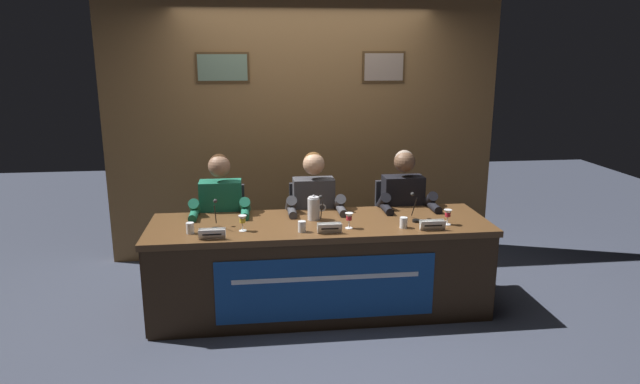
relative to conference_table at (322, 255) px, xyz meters
The scene contains 22 objects.
ground_plane 0.52m from the conference_table, 90.03° to the left, with size 12.00×12.00×0.00m, color #383D4C.
wall_back_panelled 1.66m from the conference_table, 90.01° to the left, with size 3.94×0.14×2.60m.
conference_table is the anchor object (origin of this frame).
chair_left 1.08m from the conference_table, 139.11° to the left, with size 0.44×0.45×0.91m.
panelist_left 0.98m from the conference_table, 148.22° to the left, with size 0.51×0.48×1.24m.
nameplate_left 0.91m from the conference_table, 165.48° to the right, with size 0.19×0.06×0.08m.
juice_glass_left 0.70m from the conference_table, behind, with size 0.06×0.06×0.12m.
water_cup_left 1.05m from the conference_table, behind, with size 0.06×0.06×0.08m.
microphone_left 0.89m from the conference_table, behind, with size 0.06×0.17×0.22m.
chair_center 0.71m from the conference_table, 90.00° to the left, with size 0.44×0.45×0.91m.
panelist_center 0.55m from the conference_table, 90.01° to the left, with size 0.51×0.48×1.24m.
nameplate_center 0.34m from the conference_table, 78.07° to the right, with size 0.19×0.06×0.08m.
juice_glass_center 0.40m from the conference_table, 22.01° to the right, with size 0.06×0.06×0.12m.
water_cup_center 0.35m from the conference_table, 142.71° to the right, with size 0.06×0.06×0.08m.
microphone_center 0.32m from the conference_table, 80.55° to the left, with size 0.06×0.17×0.22m.
chair_right 1.08m from the conference_table, 40.90° to the left, with size 0.44×0.45×0.91m.
panelist_right 0.98m from the conference_table, 31.79° to the left, with size 0.51×0.48×1.24m.
nameplate_right 0.91m from the conference_table, 13.39° to the right, with size 0.20×0.06×0.08m.
juice_glass_right 1.05m from the conference_table, ahead, with size 0.06×0.06×0.12m.
water_cup_right 0.70m from the conference_table, 10.99° to the right, with size 0.06×0.06×0.08m.
microphone_right 0.84m from the conference_table, ahead, with size 0.06×0.17×0.22m.
water_pitcher_central 0.39m from the conference_table, 102.80° to the left, with size 0.15×0.10×0.21m.
Camera 1 is at (-0.51, -4.24, 2.07)m, focal length 31.10 mm.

